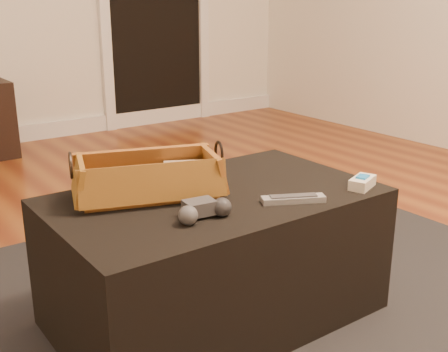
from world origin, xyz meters
TOP-DOWN VIEW (x-y plane):
  - floor at (0.00, 0.00)m, footprint 5.00×5.50m
  - baseboard at (0.00, 2.73)m, footprint 5.00×0.04m
  - area_rug at (-0.06, -0.10)m, footprint 2.60×2.00m
  - ottoman at (-0.06, -0.05)m, footprint 1.00×0.60m
  - tv_remote at (-0.26, 0.05)m, footprint 0.24×0.10m
  - cloth_bundle at (-0.11, 0.05)m, footprint 0.15×0.13m
  - wicker_basket at (-0.23, 0.06)m, footprint 0.49×0.36m
  - game_controller at (-0.20, -0.19)m, footprint 0.16×0.09m
  - silver_remote at (0.09, -0.24)m, footprint 0.19×0.12m
  - cream_gadget at (0.35, -0.27)m, footprint 0.12×0.09m

SIDE VIEW (x-z plane):
  - floor at x=0.00m, z-range -0.01..0.00m
  - area_rug at x=-0.06m, z-range 0.00..0.01m
  - baseboard at x=0.00m, z-range 0.00..0.12m
  - ottoman at x=-0.06m, z-range 0.01..0.43m
  - silver_remote at x=0.09m, z-range 0.43..0.45m
  - cream_gadget at x=0.35m, z-range 0.43..0.47m
  - game_controller at x=-0.20m, z-range 0.43..0.49m
  - tv_remote at x=-0.26m, z-range 0.45..0.47m
  - cloth_bundle at x=-0.11m, z-range 0.45..0.52m
  - wicker_basket at x=-0.23m, z-range 0.41..0.56m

